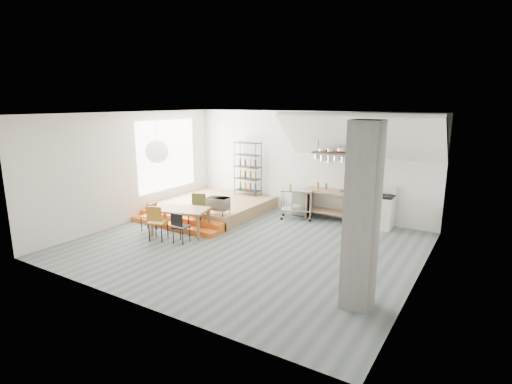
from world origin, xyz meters
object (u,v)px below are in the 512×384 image
Objects in this scene: stove at (382,211)px; dining_table at (180,211)px; rolling_cart at (297,200)px; mini_fridge at (301,203)px.

stove is 5.57m from dining_table.
dining_table is 3.53m from rolling_cart.
stove is 1.14× the size of rolling_cart.
mini_fridge is (-0.07, 0.50, -0.20)m from rolling_cart.
stove is 1.52× the size of mini_fridge.
stove reaches higher than rolling_cart.
rolling_cart is at bearing 40.18° from dining_table.
dining_table is 2.13× the size of mini_fridge.
mini_fridge is (-2.50, 0.04, -0.09)m from stove.
rolling_cart is 1.33× the size of mini_fridge.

